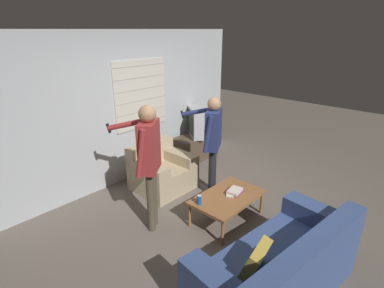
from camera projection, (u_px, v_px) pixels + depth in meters
The scene contains 12 objects.
ground_plane at pixel (219, 219), 4.30m from camera, with size 16.00×16.00×0.00m, color #665B51.
wall_back at pixel (127, 108), 5.12m from camera, with size 5.20×0.08×2.55m.
couch_blue at pixel (280, 270), 2.94m from camera, with size 1.92×1.05×0.84m.
armchair_beige at pixel (161, 171), 5.06m from camera, with size 0.90×0.83×0.75m.
coffee_table at pixel (227, 198), 4.16m from camera, with size 1.02×0.64×0.38m.
tv_stand at pixel (195, 147), 6.23m from camera, with size 0.97×0.46×0.51m.
tv at pixel (195, 122), 6.04m from camera, with size 0.55×0.66×0.57m.
person_left_standing at pixel (148, 154), 3.75m from camera, with size 0.50×0.84×1.71m.
person_right_standing at pixel (213, 135), 4.63m from camera, with size 0.54×0.83×1.61m.
book_stack at pixel (235, 191), 4.20m from camera, with size 0.25×0.19×0.06m.
soda_can at pixel (199, 200), 3.94m from camera, with size 0.07×0.07×0.13m.
spare_remote at pixel (231, 196), 4.13m from camera, with size 0.10×0.13×0.02m.
Camera 1 is at (-2.94, -2.16, 2.55)m, focal length 28.00 mm.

